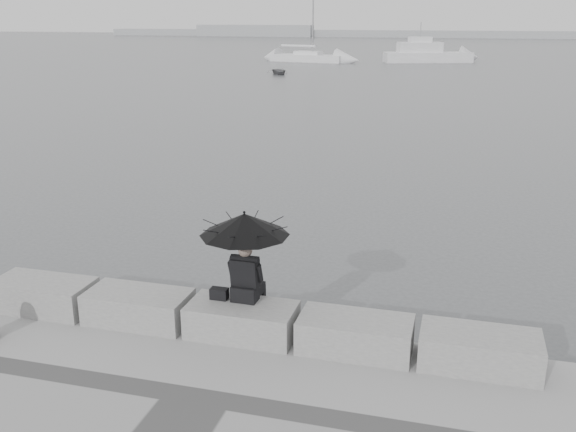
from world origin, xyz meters
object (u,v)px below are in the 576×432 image
(seated_person, at_px, (245,234))
(dinghy, at_px, (279,71))
(sailboat_left, at_px, (308,57))
(motor_cruiser, at_px, (428,54))

(seated_person, xyz_separation_m, dinghy, (-13.59, 48.65, -1.80))
(seated_person, height_order, sailboat_left, sailboat_left)
(dinghy, bearing_deg, motor_cruiser, 31.38)
(seated_person, relative_size, dinghy, 0.50)
(seated_person, xyz_separation_m, motor_cruiser, (-1.59, 68.07, -1.14))
(sailboat_left, relative_size, dinghy, 4.61)
(sailboat_left, height_order, motor_cruiser, sailboat_left)
(seated_person, height_order, motor_cruiser, motor_cruiser)
(motor_cruiser, xyz_separation_m, dinghy, (-12.00, -19.42, -0.66))
(seated_person, xyz_separation_m, sailboat_left, (-14.84, 65.13, -1.52))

